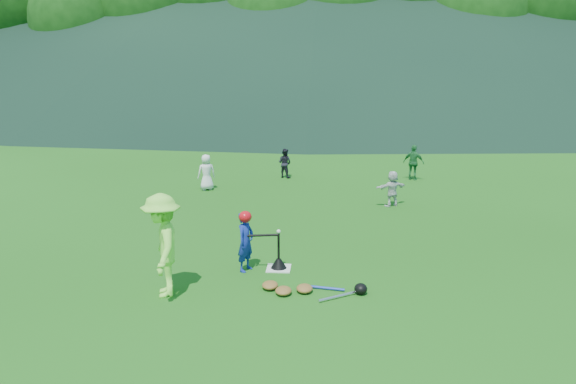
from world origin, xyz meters
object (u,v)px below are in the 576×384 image
at_px(batter_child, 246,242).
at_px(adult_coach, 162,245).
at_px(home_plate, 279,268).
at_px(fielder_a, 206,172).
at_px(fielder_b, 285,163).
at_px(batting_tee, 279,262).
at_px(fielder_c, 414,163).
at_px(fielder_d, 392,189).
at_px(equipment_pile, 305,289).

xyz_separation_m(batter_child, adult_coach, (-1.21, -1.19, 0.31)).
bearing_deg(batter_child, home_plate, -53.92).
bearing_deg(fielder_a, fielder_b, -164.30).
distance_m(fielder_a, fielder_b, 2.97).
height_order(fielder_b, batting_tee, fielder_b).
distance_m(adult_coach, fielder_a, 7.76).
relative_size(batter_child, fielder_a, 1.04).
distance_m(fielder_c, fielder_d, 3.60).
height_order(fielder_c, batting_tee, fielder_c).
distance_m(home_plate, fielder_a, 6.97).
relative_size(home_plate, fielder_c, 0.39).
xyz_separation_m(fielder_b, fielder_c, (4.22, -0.09, 0.09)).
bearing_deg(home_plate, fielder_b, 93.58).
bearing_deg(equipment_pile, batting_tee, 116.66).
bearing_deg(fielder_a, equipment_pile, 87.72).
bearing_deg(fielder_d, home_plate, 34.71).
distance_m(fielder_a, fielder_d, 5.59).
bearing_deg(fielder_a, fielder_c, 170.35).
distance_m(batter_child, fielder_c, 9.43).
distance_m(fielder_c, equipment_pile, 9.87).
bearing_deg(home_plate, equipment_pile, -63.34).
bearing_deg(batter_child, fielder_d, -8.19).
height_order(fielder_a, batting_tee, fielder_a).
bearing_deg(home_plate, batter_child, -168.91).
relative_size(fielder_a, fielder_d, 1.12).
xyz_separation_m(home_plate, fielder_c, (3.70, 8.27, 0.57)).
height_order(fielder_d, batting_tee, fielder_d).
bearing_deg(fielder_b, batter_child, 114.92).
bearing_deg(batter_child, fielder_a, 43.15).
bearing_deg(batter_child, fielder_c, -2.14).
bearing_deg(batter_child, batting_tee, -53.92).
height_order(batter_child, fielder_a, batter_child).
distance_m(adult_coach, batting_tee, 2.36).
height_order(batter_child, adult_coach, adult_coach).
relative_size(batter_child, fielder_c, 0.97).
height_order(adult_coach, batting_tee, adult_coach).
bearing_deg(fielder_c, adult_coach, 83.57).
height_order(fielder_a, fielder_b, fielder_a).
xyz_separation_m(batter_child, fielder_a, (-2.13, 6.51, -0.02)).
distance_m(home_plate, batting_tee, 0.12).
xyz_separation_m(fielder_c, equipment_pile, (-3.16, -9.33, -0.51)).
xyz_separation_m(batter_child, equipment_pile, (1.14, -0.94, -0.50)).
relative_size(fielder_c, batting_tee, 1.70).
distance_m(batter_child, fielder_a, 6.85).
xyz_separation_m(batter_child, fielder_b, (0.08, 8.48, -0.07)).
height_order(adult_coach, fielder_b, adult_coach).
distance_m(batting_tee, equipment_pile, 1.19).
relative_size(home_plate, fielder_b, 0.46).
distance_m(home_plate, batter_child, 0.83).
height_order(batter_child, fielder_c, fielder_c).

